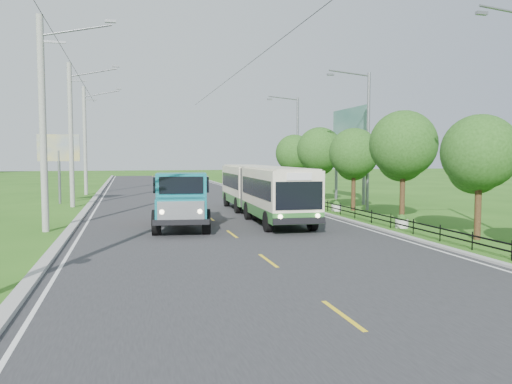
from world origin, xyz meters
name	(u,v)px	position (x,y,z in m)	size (l,w,h in m)	color
ground	(268,261)	(0.00, 0.00, 0.00)	(240.00, 240.00, 0.00)	#285915
road	(193,205)	(0.00, 20.00, 0.01)	(14.00, 120.00, 0.02)	#28282B
curb_left	(88,207)	(-7.20, 20.00, 0.07)	(0.40, 120.00, 0.15)	#9E9E99
curb_right	(287,203)	(7.15, 20.00, 0.05)	(0.30, 120.00, 0.10)	#9E9E99
edge_line_left	(97,208)	(-6.65, 20.00, 0.02)	(0.12, 120.00, 0.00)	silver
edge_line_right	(280,203)	(6.65, 20.00, 0.02)	(0.12, 120.00, 0.00)	silver
centre_dash	(268,260)	(0.00, 0.00, 0.02)	(0.12, 2.20, 0.00)	yellow
railing_right	(328,207)	(8.00, 14.00, 0.30)	(0.04, 40.00, 0.60)	black
pole_near	(44,123)	(-8.26, 9.00, 5.09)	(3.51, 0.32, 10.00)	gray
pole_mid	(71,134)	(-8.26, 21.00, 5.09)	(3.51, 0.32, 10.00)	gray
pole_far	(85,140)	(-8.26, 33.00, 5.09)	(3.51, 0.32, 10.00)	gray
tree_second	(478,157)	(9.86, 2.14, 3.52)	(3.18, 3.26, 5.30)	#382314
tree_third	(403,148)	(9.86, 8.14, 3.99)	(3.60, 3.62, 6.00)	#382314
tree_fourth	(354,156)	(9.86, 14.14, 3.59)	(3.24, 3.31, 5.40)	#382314
tree_fifth	(320,153)	(9.86, 20.14, 3.85)	(3.48, 3.52, 5.80)	#382314
tree_back	(294,155)	(9.86, 26.14, 3.65)	(3.30, 3.36, 5.50)	#382314
streetlight_mid	(366,136)	(10.64, 14.00, 4.90)	(3.02, 0.20, 9.07)	slate
streetlight_far	(296,142)	(10.64, 28.00, 4.90)	(3.02, 0.20, 9.07)	slate
planter_near	(402,222)	(8.60, 6.00, 0.29)	(0.64, 0.64, 0.67)	silver
planter_mid	(336,207)	(8.60, 14.00, 0.29)	(0.64, 0.64, 0.67)	silver
planter_far	(296,197)	(8.60, 22.00, 0.29)	(0.64, 0.64, 0.67)	silver
billboard_left	(59,152)	(-9.50, 24.00, 3.87)	(3.00, 0.20, 5.20)	slate
billboard_right	(350,133)	(12.30, 20.00, 5.34)	(0.24, 6.00, 7.30)	slate
bus	(261,187)	(3.08, 12.28, 1.74)	(3.00, 15.05, 2.89)	#2B692A
dump_truck	(182,197)	(-1.96, 8.68, 1.55)	(3.21, 6.77, 2.74)	#136D77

